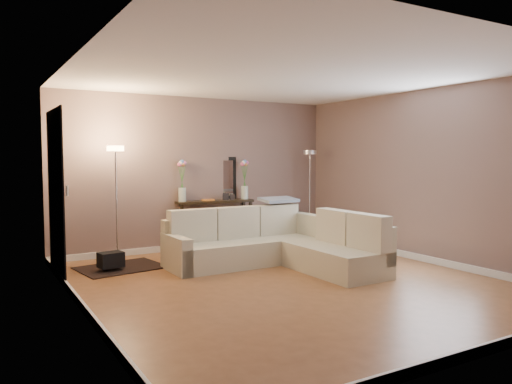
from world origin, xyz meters
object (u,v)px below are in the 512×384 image
floor_lamp_lit (116,181)px  sectional_sofa (276,245)px  floor_lamp_unlit (310,177)px  console_table (210,221)px

floor_lamp_lit → sectional_sofa: bearing=-34.1°
sectional_sofa → floor_lamp_unlit: 2.38m
sectional_sofa → floor_lamp_unlit: size_ratio=1.39×
sectional_sofa → floor_lamp_unlit: floor_lamp_unlit is taller
console_table → floor_lamp_unlit: bearing=-8.3°
sectional_sofa → floor_lamp_unlit: bearing=41.0°
floor_lamp_lit → floor_lamp_unlit: size_ratio=1.02×
sectional_sofa → console_table: (-0.26, 1.73, 0.17)m
floor_lamp_lit → floor_lamp_unlit: 3.62m
floor_lamp_lit → floor_lamp_unlit: (3.62, 0.12, -0.03)m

